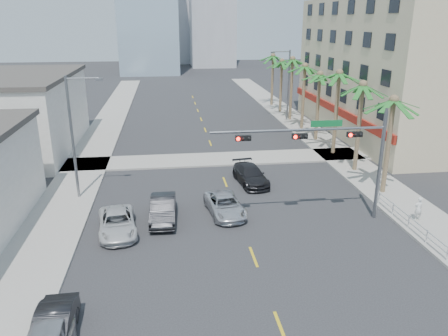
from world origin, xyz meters
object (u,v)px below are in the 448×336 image
(car_parked_far, at_px, (117,223))
(car_parked_mid, at_px, (53,329))
(pedestrian, at_px, (418,209))
(car_lane_center, at_px, (225,205))
(car_lane_right, at_px, (250,175))
(car_lane_left, at_px, (163,209))
(traffic_signal_mast, at_px, (334,147))

(car_parked_far, bearing_deg, car_parked_mid, -107.00)
(car_parked_far, relative_size, pedestrian, 2.98)
(car_lane_center, height_order, car_lane_right, car_lane_right)
(pedestrian, bearing_deg, car_parked_mid, 13.86)
(car_lane_left, xyz_separation_m, car_lane_right, (7.00, 5.97, -0.05))
(car_parked_mid, xyz_separation_m, car_lane_center, (8.57, 11.55, -0.03))
(car_parked_mid, xyz_separation_m, car_lane_left, (4.40, 11.16, 0.08))
(pedestrian, bearing_deg, car_lane_left, -17.36)
(car_lane_left, distance_m, pedestrian, 16.64)
(car_parked_mid, relative_size, pedestrian, 2.60)
(traffic_signal_mast, bearing_deg, car_lane_left, 171.96)
(car_parked_far, bearing_deg, car_lane_center, 7.51)
(traffic_signal_mast, height_order, car_parked_mid, traffic_signal_mast)
(car_parked_mid, height_order, car_lane_left, car_lane_left)
(traffic_signal_mast, bearing_deg, car_parked_mid, -147.60)
(traffic_signal_mast, height_order, car_lane_right, traffic_signal_mast)
(car_parked_mid, xyz_separation_m, car_lane_right, (11.40, 17.13, 0.03))
(traffic_signal_mast, distance_m, pedestrian, 7.07)
(pedestrian, bearing_deg, car_parked_far, -11.69)
(car_parked_mid, height_order, car_parked_far, car_parked_mid)
(car_parked_far, xyz_separation_m, car_lane_right, (9.80, 7.47, 0.05))
(car_parked_far, bearing_deg, pedestrian, -10.62)
(car_parked_far, height_order, pedestrian, pedestrian)
(car_lane_left, bearing_deg, traffic_signal_mast, -6.37)
(car_parked_mid, height_order, pedestrian, pedestrian)
(traffic_signal_mast, distance_m, car_parked_mid, 18.51)
(traffic_signal_mast, xyz_separation_m, car_lane_right, (-3.78, 7.50, -4.34))
(car_parked_mid, xyz_separation_m, car_parked_far, (1.60, 9.66, -0.02))
(car_lane_center, bearing_deg, car_parked_far, -172.23)
(traffic_signal_mast, xyz_separation_m, car_lane_center, (-6.61, 1.91, -4.41))
(traffic_signal_mast, height_order, car_lane_center, traffic_signal_mast)
(car_parked_far, xyz_separation_m, car_lane_center, (6.97, 1.88, -0.01))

